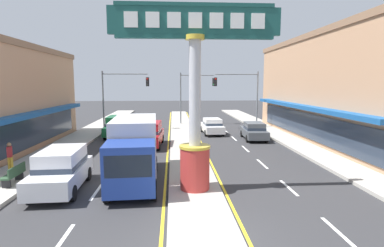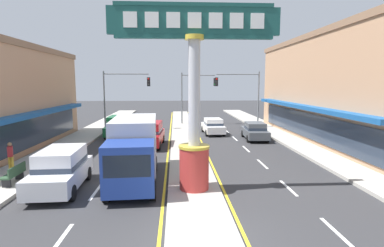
{
  "view_description": "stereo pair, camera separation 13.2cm",
  "coord_description": "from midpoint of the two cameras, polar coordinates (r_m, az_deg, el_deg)",
  "views": [
    {
      "loc": [
        -0.97,
        -9.01,
        4.91
      ],
      "look_at": [
        0.13,
        8.77,
        2.6
      ],
      "focal_mm": 28.86,
      "sensor_mm": 36.0,
      "label": 1
    },
    {
      "loc": [
        -0.84,
        -9.01,
        4.91
      ],
      "look_at": [
        0.13,
        8.77,
        2.6
      ],
      "focal_mm": 28.86,
      "sensor_mm": 36.0,
      "label": 2
    }
  ],
  "objects": [
    {
      "name": "ground_plane",
      "position": [
        10.3,
        2.06,
        -21.08
      ],
      "size": [
        160.0,
        160.0,
        0.0
      ],
      "primitive_type": "plane",
      "color": "#303033"
    },
    {
      "name": "median_strip",
      "position": [
        27.46,
        -1.61,
        -2.76
      ],
      "size": [
        2.39,
        52.0,
        0.14
      ],
      "primitive_type": "cube",
      "color": "#A39E93",
      "rests_on": "ground"
    },
    {
      "name": "sidewalk_left",
      "position": [
        26.81,
        -21.69,
        -3.49
      ],
      "size": [
        2.94,
        60.0,
        0.18
      ],
      "primitive_type": "cube",
      "color": "#ADA89E",
      "rests_on": "ground"
    },
    {
      "name": "sidewalk_right",
      "position": [
        27.43,
        18.3,
        -3.11
      ],
      "size": [
        2.94,
        60.0,
        0.18
      ],
      "primitive_type": "cube",
      "color": "#ADA89E",
      "rests_on": "ground"
    },
    {
      "name": "lane_markings",
      "position": [
        26.14,
        -1.5,
        -3.43
      ],
      "size": [
        9.13,
        52.0,
        0.01
      ],
      "color": "silver",
      "rests_on": "ground"
    },
    {
      "name": "district_sign",
      "position": [
        13.63,
        0.27,
        4.09
      ],
      "size": [
        7.4,
        1.4,
        8.17
      ],
      "color": "#B7332D",
      "rests_on": "median_strip"
    },
    {
      "name": "storefront_right",
      "position": [
        29.38,
        29.16,
        5.65
      ],
      "size": [
        10.84,
        25.11,
        8.99
      ],
      "color": "tan",
      "rests_on": "ground"
    },
    {
      "name": "traffic_light_left_side",
      "position": [
        32.95,
        -13.28,
        6.05
      ],
      "size": [
        4.86,
        0.46,
        6.2
      ],
      "color": "slate",
      "rests_on": "ground"
    },
    {
      "name": "traffic_light_right_side",
      "position": [
        33.86,
        9.02,
        6.18
      ],
      "size": [
        4.86,
        0.46,
        6.2
      ],
      "color": "slate",
      "rests_on": "ground"
    },
    {
      "name": "traffic_light_median_far",
      "position": [
        37.03,
        0.1,
        6.29
      ],
      "size": [
        4.2,
        0.46,
        6.2
      ],
      "color": "slate",
      "rests_on": "ground"
    },
    {
      "name": "sedan_near_right_lane",
      "position": [
        30.21,
        3.62,
        -0.46
      ],
      "size": [
        2.0,
        4.38,
        1.53
      ],
      "color": "white",
      "rests_on": "ground"
    },
    {
      "name": "suv_far_right_lane",
      "position": [
        29.51,
        -13.74,
        -0.46
      ],
      "size": [
        1.99,
        4.61,
        1.9
      ],
      "color": "#14562D",
      "rests_on": "ground"
    },
    {
      "name": "sedan_near_left_lane",
      "position": [
        27.67,
        11.25,
        -1.32
      ],
      "size": [
        2.0,
        4.38,
        1.53
      ],
      "color": "#4C5156",
      "rests_on": "ground"
    },
    {
      "name": "suv_mid_left_lane",
      "position": [
        24.48,
        -8.04,
        -1.91
      ],
      "size": [
        2.17,
        4.7,
        1.9
      ],
      "color": "maroon",
      "rests_on": "ground"
    },
    {
      "name": "suv_far_left_oncoming",
      "position": [
        15.64,
        -23.23,
        -7.77
      ],
      "size": [
        2.12,
        4.68,
        1.9
      ],
      "color": "silver",
      "rests_on": "ground"
    },
    {
      "name": "box_truck_kerb_right",
      "position": [
        15.86,
        -10.87,
        -4.44
      ],
      "size": [
        2.56,
        7.01,
        3.12
      ],
      "color": "navy",
      "rests_on": "ground"
    },
    {
      "name": "street_bench",
      "position": [
        17.09,
        -30.23,
        -8.08
      ],
      "size": [
        0.48,
        1.6,
        0.88
      ],
      "color": "#2D4C33",
      "rests_on": "sidewalk_left"
    },
    {
      "name": "pedestrian_near_kerb",
      "position": [
        19.26,
        -30.78,
        -5.09
      ],
      "size": [
        0.34,
        0.45,
        1.62
      ],
      "color": "gold",
      "rests_on": "sidewalk_left"
    }
  ]
}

